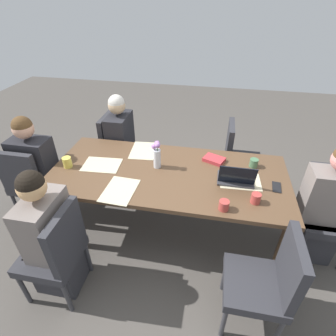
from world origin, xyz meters
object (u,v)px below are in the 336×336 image
(chair_far_right_mid, at_px, (268,280))
(coffee_mug_centre_right, at_px, (67,162))
(chair_near_left_near, at_px, (118,146))
(laptop_head_left_left_far, at_px, (236,178))
(chair_near_right_far, at_px, (237,155))
(coffee_mug_centre_left, at_px, (224,205))
(flower_vase, at_px, (157,155))
(book_red_cover, at_px, (214,159))
(chair_head_right_right_near, at_px, (30,180))
(person_head_left_left_far, at_px, (322,210))
(person_head_right_right_near, at_px, (39,175))
(dining_table, at_px, (168,178))
(chair_far_left_mid, at_px, (57,250))
(coffee_mug_near_left, at_px, (256,198))
(phone_black, at_px, (277,187))
(person_far_left_mid, at_px, (52,240))
(coffee_mug_near_right, at_px, (254,163))
(chair_head_left_left_far, at_px, (325,208))
(person_near_left_near, at_px, (121,147))

(chair_far_right_mid, xyz_separation_m, coffee_mug_centre_right, (1.84, -0.72, 0.30))
(chair_near_left_near, relative_size, laptop_head_left_left_far, 2.81)
(chair_near_right_far, relative_size, coffee_mug_centre_left, 10.91)
(flower_vase, xyz_separation_m, book_red_cover, (-0.54, -0.21, -0.12))
(coffee_mug_centre_left, bearing_deg, flower_vase, -36.57)
(chair_head_right_right_near, distance_m, coffee_mug_centre_left, 2.05)
(chair_head_right_right_near, xyz_separation_m, laptop_head_left_left_far, (-2.10, -0.04, 0.29))
(coffee_mug_centre_right, bearing_deg, chair_near_right_far, -150.89)
(person_head_left_left_far, distance_m, person_head_right_right_near, 2.83)
(chair_near_right_far, relative_size, coffee_mug_centre_right, 8.72)
(dining_table, relative_size, flower_vase, 7.89)
(chair_far_left_mid, relative_size, person_head_left_left_far, 0.75)
(chair_far_left_mid, height_order, flower_vase, flower_vase)
(person_head_right_right_near, bearing_deg, chair_far_left_mid, 129.34)
(dining_table, height_order, coffee_mug_near_left, coffee_mug_near_left)
(coffee_mug_near_left, distance_m, coffee_mug_centre_left, 0.28)
(chair_far_right_mid, distance_m, phone_black, 0.81)
(coffee_mug_centre_left, bearing_deg, person_far_left_mid, 16.04)
(chair_head_right_right_near, bearing_deg, coffee_mug_centre_right, 178.52)
(coffee_mug_near_left, distance_m, coffee_mug_near_right, 0.53)
(chair_head_left_left_far, height_order, person_head_right_right_near, person_head_right_right_near)
(person_head_left_left_far, distance_m, laptop_head_left_left_far, 0.84)
(person_head_left_left_far, distance_m, coffee_mug_centre_left, 1.01)
(person_head_left_left_far, bearing_deg, chair_near_right_far, -50.07)
(person_head_right_right_near, bearing_deg, flower_vase, -176.80)
(chair_near_left_near, xyz_separation_m, laptop_head_left_left_far, (-1.43, 0.83, 0.29))
(chair_near_right_far, xyz_separation_m, coffee_mug_centre_right, (1.67, 0.93, 0.30))
(person_far_left_mid, bearing_deg, book_red_cover, -138.69)
(flower_vase, bearing_deg, chair_head_left_left_far, 179.41)
(chair_head_left_left_far, xyz_separation_m, laptop_head_left_left_far, (0.86, 0.09, 0.29))
(chair_near_right_far, distance_m, phone_black, 0.96)
(chair_near_right_far, height_order, laptop_head_left_left_far, laptop_head_left_left_far)
(chair_far_left_mid, height_order, chair_head_right_right_near, same)
(chair_far_right_mid, distance_m, coffee_mug_centre_left, 0.60)
(chair_near_left_near, relative_size, coffee_mug_near_right, 10.91)
(laptop_head_left_left_far, bearing_deg, dining_table, -3.17)
(chair_near_left_near, height_order, laptop_head_left_left_far, laptop_head_left_left_far)
(person_near_left_near, bearing_deg, person_far_left_mid, 87.72)
(dining_table, bearing_deg, flower_vase, -30.40)
(coffee_mug_centre_left, xyz_separation_m, book_red_cover, (0.11, -0.69, -0.02))
(person_head_left_left_far, bearing_deg, book_red_cover, -16.69)
(chair_far_left_mid, distance_m, person_far_left_mid, 0.10)
(person_head_left_left_far, relative_size, phone_black, 7.97)
(person_near_left_near, bearing_deg, coffee_mug_near_right, 162.64)
(chair_near_right_far, bearing_deg, chair_far_right_mid, 95.78)
(phone_black, bearing_deg, coffee_mug_near_left, -35.51)
(person_near_left_near, distance_m, laptop_head_left_left_far, 1.58)
(dining_table, distance_m, chair_far_left_mid, 1.13)
(chair_far_right_mid, bearing_deg, chair_near_left_near, -43.59)
(chair_near_right_far, bearing_deg, coffee_mug_near_right, 99.43)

